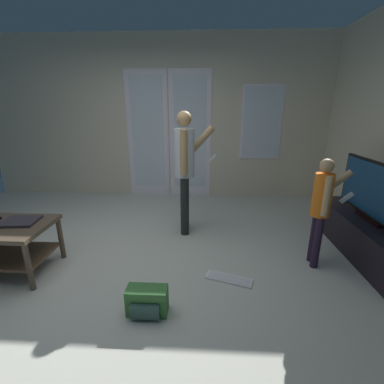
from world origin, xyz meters
name	(u,v)px	position (x,y,z in m)	size (l,w,h in m)	color
ground_plane	(117,270)	(0.00, 0.00, -0.01)	(6.04, 5.02, 0.02)	beige
wall_back_with_doors	(159,121)	(0.06, 2.48, 1.34)	(6.04, 0.09, 2.75)	beige
tv_stand	(365,237)	(2.65, 0.45, 0.20)	(0.47, 1.63, 0.40)	black
flat_screen_tv	(375,192)	(2.65, 0.45, 0.72)	(0.08, 1.21, 0.63)	black
person_adult	(185,163)	(0.63, 0.90, 0.91)	(0.52, 0.43, 1.52)	#222624
person_child	(322,204)	(2.01, 0.20, 0.66)	(0.43, 0.30, 1.10)	#291A2F
backpack	(147,301)	(0.44, -0.58, 0.11)	(0.32, 0.19, 0.22)	#386E35
loose_keyboard	(229,279)	(1.12, -0.12, 0.01)	(0.46, 0.26, 0.02)	white
laptop_closed	(20,221)	(-0.90, -0.02, 0.51)	(0.32, 0.26, 0.03)	#312A32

